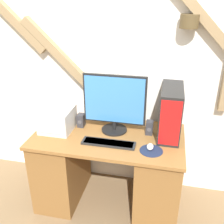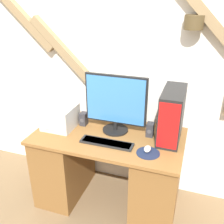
{
  "view_description": "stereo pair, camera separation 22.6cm",
  "coord_description": "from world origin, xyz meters",
  "views": [
    {
      "loc": [
        0.48,
        -1.63,
        1.96
      ],
      "look_at": [
        0.03,
        0.37,
        1.0
      ],
      "focal_mm": 42.0,
      "sensor_mm": 36.0,
      "label": 1
    },
    {
      "loc": [
        0.7,
        -1.57,
        1.96
      ],
      "look_at": [
        0.03,
        0.37,
        1.0
      ],
      "focal_mm": 42.0,
      "sensor_mm": 36.0,
      "label": 2
    }
  ],
  "objects": [
    {
      "name": "mousepad",
      "position": [
        0.4,
        0.19,
        0.77
      ],
      "size": [
        0.19,
        0.19,
        0.0
      ],
      "color": "#19233D",
      "rests_on": "desk"
    },
    {
      "name": "computer_tower",
      "position": [
        0.53,
        0.5,
        0.99
      ],
      "size": [
        0.18,
        0.46,
        0.44
      ],
      "color": "black",
      "rests_on": "desk"
    },
    {
      "name": "speaker_right",
      "position": [
        0.36,
        0.47,
        0.83
      ],
      "size": [
        0.06,
        0.08,
        0.13
      ],
      "color": "#2D2D33",
      "rests_on": "desk"
    },
    {
      "name": "desk",
      "position": [
        0.0,
        0.37,
        0.4
      ],
      "size": [
        1.35,
        0.73,
        0.77
      ],
      "color": "brown",
      "rests_on": "ground_plane"
    },
    {
      "name": "mouse",
      "position": [
        0.39,
        0.22,
        0.79
      ],
      "size": [
        0.05,
        0.09,
        0.04
      ],
      "color": "silver",
      "rests_on": "mousepad"
    },
    {
      "name": "keyboard",
      "position": [
        0.04,
        0.22,
        0.78
      ],
      "size": [
        0.46,
        0.12,
        0.02
      ],
      "color": "black",
      "rests_on": "desk"
    },
    {
      "name": "monitor",
      "position": [
        0.03,
        0.46,
        1.05
      ],
      "size": [
        0.56,
        0.24,
        0.53
      ],
      "color": "black",
      "rests_on": "desk"
    },
    {
      "name": "wall_back",
      "position": [
        0.0,
        0.78,
        1.36
      ],
      "size": [
        6.4,
        0.2,
        2.7
      ],
      "color": "white",
      "rests_on": "ground_plane"
    },
    {
      "name": "printer",
      "position": [
        -0.48,
        0.37,
        0.87
      ],
      "size": [
        0.28,
        0.3,
        0.21
      ],
      "color": "beige",
      "rests_on": "desk"
    },
    {
      "name": "speaker_left",
      "position": [
        -0.29,
        0.47,
        0.83
      ],
      "size": [
        0.06,
        0.08,
        0.13
      ],
      "color": "#2D2D33",
      "rests_on": "desk"
    }
  ]
}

